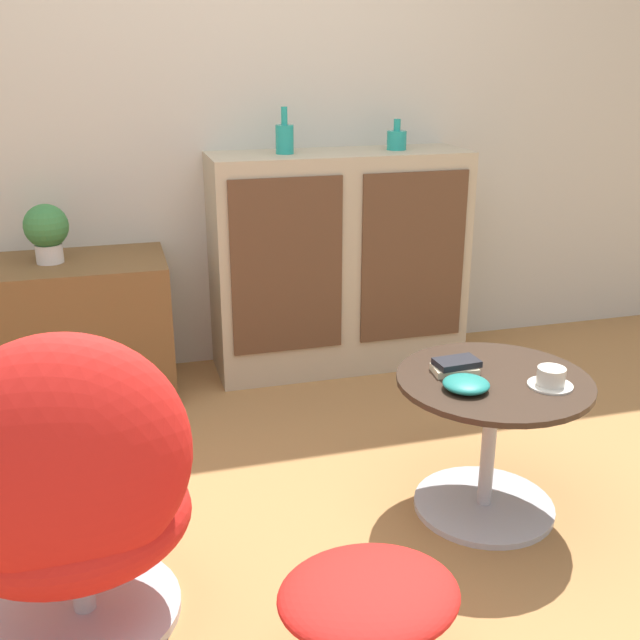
{
  "coord_description": "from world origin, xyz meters",
  "views": [
    {
      "loc": [
        -0.41,
        -1.68,
        1.36
      ],
      "look_at": [
        0.21,
        0.51,
        0.55
      ],
      "focal_mm": 42.0,
      "sensor_mm": 36.0,
      "label": 1
    }
  ],
  "objects_px": {
    "ottoman": "(369,608)",
    "vase_leftmost": "(285,138)",
    "sideboard": "(339,262)",
    "coffee_table": "(490,432)",
    "book_stack": "(456,366)",
    "bowl": "(466,384)",
    "potted_plant": "(47,230)",
    "vase_inner_left": "(397,139)",
    "tv_console": "(78,330)",
    "egg_chair": "(70,495)",
    "teacup": "(551,379)"
  },
  "relations": [
    {
      "from": "ottoman",
      "to": "vase_leftmost",
      "type": "relative_size",
      "value": 2.19
    },
    {
      "from": "tv_console",
      "to": "ottoman",
      "type": "distance_m",
      "value": 1.88
    },
    {
      "from": "vase_leftmost",
      "to": "potted_plant",
      "type": "xyz_separation_m",
      "value": [
        -0.97,
        -0.05,
        -0.32
      ]
    },
    {
      "from": "potted_plant",
      "to": "book_stack",
      "type": "xyz_separation_m",
      "value": [
        1.21,
        -1.15,
        -0.24
      ]
    },
    {
      "from": "book_stack",
      "to": "bowl",
      "type": "relative_size",
      "value": 1.08
    },
    {
      "from": "egg_chair",
      "to": "vase_leftmost",
      "type": "xyz_separation_m",
      "value": [
        0.87,
        1.48,
        0.64
      ]
    },
    {
      "from": "vase_leftmost",
      "to": "bowl",
      "type": "relative_size",
      "value": 1.41
    },
    {
      "from": "sideboard",
      "to": "book_stack",
      "type": "distance_m",
      "value": 1.19
    },
    {
      "from": "ottoman",
      "to": "book_stack",
      "type": "distance_m",
      "value": 0.83
    },
    {
      "from": "coffee_table",
      "to": "bowl",
      "type": "distance_m",
      "value": 0.24
    },
    {
      "from": "vase_inner_left",
      "to": "potted_plant",
      "type": "bearing_deg",
      "value": -178.05
    },
    {
      "from": "coffee_table",
      "to": "vase_leftmost",
      "type": "distance_m",
      "value": 1.51
    },
    {
      "from": "vase_inner_left",
      "to": "book_stack",
      "type": "height_order",
      "value": "vase_inner_left"
    },
    {
      "from": "vase_leftmost",
      "to": "vase_inner_left",
      "type": "xyz_separation_m",
      "value": [
        0.5,
        0.0,
        -0.02
      ]
    },
    {
      "from": "egg_chair",
      "to": "vase_inner_left",
      "type": "xyz_separation_m",
      "value": [
        1.37,
        1.48,
        0.62
      ]
    },
    {
      "from": "sideboard",
      "to": "coffee_table",
      "type": "relative_size",
      "value": 1.92
    },
    {
      "from": "coffee_table",
      "to": "vase_inner_left",
      "type": "relative_size",
      "value": 4.47
    },
    {
      "from": "sideboard",
      "to": "egg_chair",
      "type": "relative_size",
      "value": 1.36
    },
    {
      "from": "egg_chair",
      "to": "coffee_table",
      "type": "height_order",
      "value": "egg_chair"
    },
    {
      "from": "vase_inner_left",
      "to": "ottoman",
      "type": "bearing_deg",
      "value": -112.2
    },
    {
      "from": "egg_chair",
      "to": "teacup",
      "type": "relative_size",
      "value": 6.28
    },
    {
      "from": "sideboard",
      "to": "potted_plant",
      "type": "bearing_deg",
      "value": -177.82
    },
    {
      "from": "coffee_table",
      "to": "book_stack",
      "type": "xyz_separation_m",
      "value": [
        -0.09,
        0.07,
        0.2
      ]
    },
    {
      "from": "sideboard",
      "to": "coffee_table",
      "type": "height_order",
      "value": "sideboard"
    },
    {
      "from": "potted_plant",
      "to": "book_stack",
      "type": "height_order",
      "value": "potted_plant"
    },
    {
      "from": "tv_console",
      "to": "vase_inner_left",
      "type": "height_order",
      "value": "vase_inner_left"
    },
    {
      "from": "tv_console",
      "to": "bowl",
      "type": "height_order",
      "value": "tv_console"
    },
    {
      "from": "coffee_table",
      "to": "vase_inner_left",
      "type": "height_order",
      "value": "vase_inner_left"
    },
    {
      "from": "vase_leftmost",
      "to": "teacup",
      "type": "height_order",
      "value": "vase_leftmost"
    },
    {
      "from": "ottoman",
      "to": "sideboard",
      "type": "bearing_deg",
      "value": 75.11
    },
    {
      "from": "potted_plant",
      "to": "bowl",
      "type": "height_order",
      "value": "potted_plant"
    },
    {
      "from": "sideboard",
      "to": "ottoman",
      "type": "relative_size",
      "value": 2.69
    },
    {
      "from": "vase_leftmost",
      "to": "sideboard",
      "type": "bearing_deg",
      "value": -0.93
    },
    {
      "from": "vase_inner_left",
      "to": "teacup",
      "type": "height_order",
      "value": "vase_inner_left"
    },
    {
      "from": "vase_inner_left",
      "to": "bowl",
      "type": "bearing_deg",
      "value": -101.94
    },
    {
      "from": "sideboard",
      "to": "bowl",
      "type": "relative_size",
      "value": 8.28
    },
    {
      "from": "teacup",
      "to": "bowl",
      "type": "distance_m",
      "value": 0.25
    },
    {
      "from": "ottoman",
      "to": "vase_inner_left",
      "type": "bearing_deg",
      "value": 67.8
    },
    {
      "from": "ottoman",
      "to": "vase_leftmost",
      "type": "height_order",
      "value": "vase_leftmost"
    },
    {
      "from": "potted_plant",
      "to": "ottoman",
      "type": "bearing_deg",
      "value": -67.59
    },
    {
      "from": "vase_leftmost",
      "to": "tv_console",
      "type": "bearing_deg",
      "value": -176.77
    },
    {
      "from": "tv_console",
      "to": "book_stack",
      "type": "height_order",
      "value": "tv_console"
    },
    {
      "from": "tv_console",
      "to": "vase_inner_left",
      "type": "relative_size",
      "value": 5.66
    },
    {
      "from": "ottoman",
      "to": "vase_inner_left",
      "type": "relative_size",
      "value": 3.19
    },
    {
      "from": "vase_leftmost",
      "to": "book_stack",
      "type": "height_order",
      "value": "vase_leftmost"
    },
    {
      "from": "vase_leftmost",
      "to": "potted_plant",
      "type": "height_order",
      "value": "vase_leftmost"
    },
    {
      "from": "bowl",
      "to": "ottoman",
      "type": "bearing_deg",
      "value": -133.14
    },
    {
      "from": "vase_inner_left",
      "to": "potted_plant",
      "type": "relative_size",
      "value": 0.56
    },
    {
      "from": "ottoman",
      "to": "vase_inner_left",
      "type": "distance_m",
      "value": 2.12
    },
    {
      "from": "tv_console",
      "to": "potted_plant",
      "type": "xyz_separation_m",
      "value": [
        -0.07,
        0.0,
        0.42
      ]
    }
  ]
}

